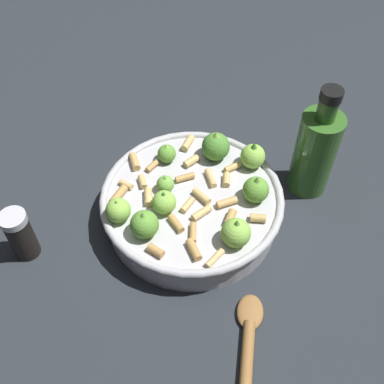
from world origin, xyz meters
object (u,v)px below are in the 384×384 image
object	(u,v)px
pepper_shaker	(20,235)
wooden_spoon	(246,368)
cooking_pan	(193,203)
olive_oil_bottle	(315,151)

from	to	relation	value
pepper_shaker	wooden_spoon	world-z (taller)	pepper_shaker
pepper_shaker	wooden_spoon	xyz separation A→B (m)	(0.07, 0.35, -0.04)
cooking_pan	pepper_shaker	xyz separation A→B (m)	(0.14, -0.22, 0.01)
wooden_spoon	olive_oil_bottle	bearing A→B (deg)	175.66
cooking_pan	wooden_spoon	xyz separation A→B (m)	(0.21, 0.14, -0.03)
pepper_shaker	olive_oil_bottle	distance (m)	0.46
pepper_shaker	wooden_spoon	bearing A→B (deg)	78.24
cooking_pan	olive_oil_bottle	distance (m)	0.21
cooking_pan	olive_oil_bottle	bearing A→B (deg)	127.17
olive_oil_bottle	wooden_spoon	distance (m)	0.34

